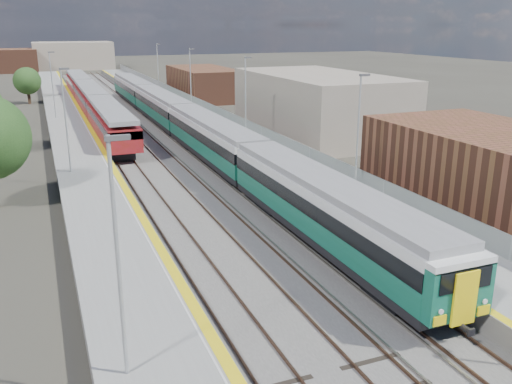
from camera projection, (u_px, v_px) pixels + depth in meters
ground at (162, 136)px, 57.95m from camera, size 320.00×320.00×0.00m
ballast_bed at (137, 133)px, 59.36m from camera, size 10.50×155.00×0.06m
tracks at (139, 129)px, 61.04m from camera, size 8.96×160.00×0.17m
platform_right at (203, 124)px, 61.87m from camera, size 4.70×155.00×8.52m
platform_left at (71, 133)px, 56.80m from camera, size 4.30×155.00×8.52m
buildings at (2, 28)px, 126.97m from camera, size 72.00×185.50×40.00m
green_train at (183, 120)px, 54.55m from camera, size 2.86×79.57×3.15m
red_train at (91, 99)px, 70.64m from camera, size 2.89×58.53×3.64m
tree_c at (27, 81)px, 80.26m from camera, size 3.99×3.99×5.40m
tree_d at (318, 85)px, 75.76m from camera, size 3.90×3.90×5.28m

